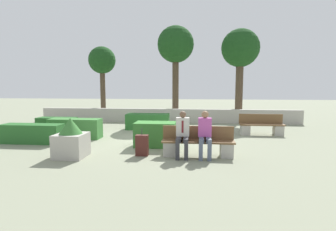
{
  "coord_description": "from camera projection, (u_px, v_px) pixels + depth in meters",
  "views": [
    {
      "loc": [
        1.52,
        -9.62,
        2.07
      ],
      "look_at": [
        0.49,
        0.5,
        0.9
      ],
      "focal_mm": 28.0,
      "sensor_mm": 36.0,
      "label": 1
    }
  ],
  "objects": [
    {
      "name": "perimeter_wall",
      "position": [
        167.0,
        116.0,
        14.72
      ],
      "size": [
        14.56,
        0.3,
        0.76
      ],
      "color": "#ADA89E",
      "rests_on": "ground_plane"
    },
    {
      "name": "suitcase",
      "position": [
        142.0,
        145.0,
        7.73
      ],
      "size": [
        0.37,
        0.21,
        0.82
      ],
      "color": "#471E19",
      "rests_on": "ground_plane"
    },
    {
      "name": "hedge_block_near_left",
      "position": [
        155.0,
        134.0,
        8.95
      ],
      "size": [
        1.38,
        0.8,
        0.82
      ],
      "color": "#33702D",
      "rests_on": "ground_plane"
    },
    {
      "name": "hedge_block_far_left",
      "position": [
        75.0,
        128.0,
        10.3
      ],
      "size": [
        2.01,
        0.64,
        0.77
      ],
      "color": "#3D7A38",
      "rests_on": "ground_plane"
    },
    {
      "name": "person_seated_man",
      "position": [
        183.0,
        132.0,
        7.55
      ],
      "size": [
        0.38,
        0.64,
        1.33
      ],
      "color": "#333338",
      "rests_on": "ground_plane"
    },
    {
      "name": "tree_center_left",
      "position": [
        176.0,
        47.0,
        15.07
      ],
      "size": [
        2.1,
        2.1,
        5.48
      ],
      "color": "#473828",
      "rests_on": "ground_plane"
    },
    {
      "name": "hedge_block_near_right",
      "position": [
        57.0,
        124.0,
        11.79
      ],
      "size": [
        1.7,
        0.63,
        0.64
      ],
      "color": "#235623",
      "rests_on": "ground_plane"
    },
    {
      "name": "tree_center_right",
      "position": [
        240.0,
        51.0,
        15.03
      ],
      "size": [
        2.17,
        2.17,
        5.3
      ],
      "color": "#473828",
      "rests_on": "ground_plane"
    },
    {
      "name": "hedge_block_mid_left",
      "position": [
        32.0,
        134.0,
        9.43
      ],
      "size": [
        2.17,
        0.63,
        0.69
      ],
      "color": "#286028",
      "rests_on": "ground_plane"
    },
    {
      "name": "hedge_block_mid_right",
      "position": [
        148.0,
        122.0,
        12.41
      ],
      "size": [
        2.0,
        0.83,
        0.73
      ],
      "color": "#286028",
      "rests_on": "ground_plane"
    },
    {
      "name": "tree_leftmost",
      "position": [
        102.0,
        62.0,
        15.57
      ],
      "size": [
        1.6,
        1.6,
        4.37
      ],
      "color": "#473828",
      "rests_on": "ground_plane"
    },
    {
      "name": "ground_plane",
      "position": [
        154.0,
        140.0,
        9.89
      ],
      "size": [
        60.0,
        60.0,
        0.0
      ],
      "primitive_type": "plane",
      "color": "gray"
    },
    {
      "name": "bench_left_side",
      "position": [
        261.0,
        127.0,
        10.99
      ],
      "size": [
        1.81,
        0.48,
        0.86
      ],
      "rotation": [
        0.0,
        0.0,
        -0.17
      ],
      "color": "brown",
      "rests_on": "ground_plane"
    },
    {
      "name": "person_seated_woman",
      "position": [
        205.0,
        132.0,
        7.49
      ],
      "size": [
        0.38,
        0.64,
        1.34
      ],
      "color": "#515B70",
      "rests_on": "ground_plane"
    },
    {
      "name": "planter_corner_left",
      "position": [
        71.0,
        140.0,
        7.57
      ],
      "size": [
        0.83,
        0.83,
        1.14
      ],
      "color": "#ADA89E",
      "rests_on": "ground_plane"
    },
    {
      "name": "bench_front",
      "position": [
        198.0,
        144.0,
        7.7
      ],
      "size": [
        2.11,
        0.49,
        0.86
      ],
      "color": "brown",
      "rests_on": "ground_plane"
    }
  ]
}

